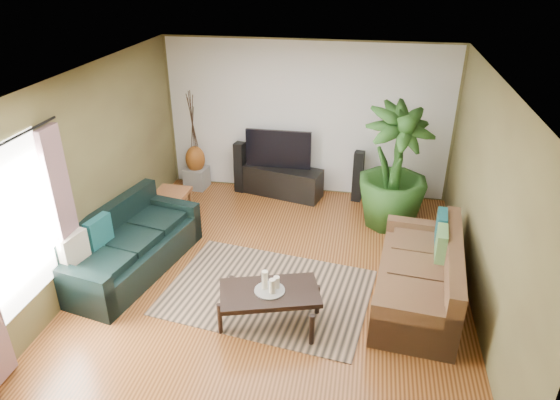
% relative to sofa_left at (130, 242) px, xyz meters
% --- Properties ---
extents(floor, '(5.50, 5.50, 0.00)m').
position_rel_sofa_left_xyz_m(floor, '(2.00, 0.21, -0.42)').
color(floor, '#9B5728').
rests_on(floor, ground).
extents(ceiling, '(5.50, 5.50, 0.00)m').
position_rel_sofa_left_xyz_m(ceiling, '(2.00, 0.21, 2.28)').
color(ceiling, white).
rests_on(ceiling, ground).
extents(wall_back, '(5.00, 0.00, 5.00)m').
position_rel_sofa_left_xyz_m(wall_back, '(2.00, 2.96, 0.93)').
color(wall_back, olive).
rests_on(wall_back, ground).
extents(wall_front, '(5.00, 0.00, 5.00)m').
position_rel_sofa_left_xyz_m(wall_front, '(2.00, -2.54, 0.93)').
color(wall_front, olive).
rests_on(wall_front, ground).
extents(wall_left, '(0.00, 5.50, 5.50)m').
position_rel_sofa_left_xyz_m(wall_left, '(-0.50, 0.21, 0.92)').
color(wall_left, olive).
rests_on(wall_left, ground).
extents(wall_right, '(0.00, 5.50, 5.50)m').
position_rel_sofa_left_xyz_m(wall_right, '(4.50, 0.21, 0.92)').
color(wall_right, olive).
rests_on(wall_right, ground).
extents(backwall_panel, '(4.90, 0.00, 4.90)m').
position_rel_sofa_left_xyz_m(backwall_panel, '(2.00, 2.95, 0.93)').
color(backwall_panel, white).
rests_on(backwall_panel, ground).
extents(window_pane, '(0.00, 1.80, 1.80)m').
position_rel_sofa_left_xyz_m(window_pane, '(-0.48, -1.39, 0.97)').
color(window_pane, white).
rests_on(window_pane, ground).
extents(curtain_far, '(0.08, 0.35, 2.20)m').
position_rel_sofa_left_xyz_m(curtain_far, '(-0.43, -0.64, 0.72)').
color(curtain_far, gray).
rests_on(curtain_far, ground).
extents(sofa_left, '(1.35, 2.32, 0.85)m').
position_rel_sofa_left_xyz_m(sofa_left, '(0.00, 0.00, 0.00)').
color(sofa_left, black).
rests_on(sofa_left, floor).
extents(sofa_right, '(1.15, 2.19, 0.85)m').
position_rel_sofa_left_xyz_m(sofa_right, '(3.82, 0.02, 0.00)').
color(sofa_right, brown).
rests_on(sofa_right, floor).
extents(area_rug, '(2.80, 2.16, 0.01)m').
position_rel_sofa_left_xyz_m(area_rug, '(1.95, -0.20, -0.42)').
color(area_rug, '#9C795C').
rests_on(area_rug, floor).
extents(coffee_table, '(1.27, 0.93, 0.47)m').
position_rel_sofa_left_xyz_m(coffee_table, '(2.10, -0.77, -0.19)').
color(coffee_table, black).
rests_on(coffee_table, floor).
extents(candle_tray, '(0.35, 0.35, 0.02)m').
position_rel_sofa_left_xyz_m(candle_tray, '(2.10, -0.77, 0.05)').
color(candle_tray, gray).
rests_on(candle_tray, coffee_table).
extents(candle_tall, '(0.07, 0.07, 0.23)m').
position_rel_sofa_left_xyz_m(candle_tall, '(2.04, -0.74, 0.17)').
color(candle_tall, white).
rests_on(candle_tall, candle_tray).
extents(candle_mid, '(0.07, 0.07, 0.18)m').
position_rel_sofa_left_xyz_m(candle_mid, '(2.14, -0.81, 0.15)').
color(candle_mid, white).
rests_on(candle_mid, candle_tray).
extents(candle_short, '(0.07, 0.07, 0.15)m').
position_rel_sofa_left_xyz_m(candle_short, '(2.17, -0.71, 0.13)').
color(candle_short, '#F4E4CE').
rests_on(candle_short, candle_tray).
extents(tv_stand, '(1.64, 0.83, 0.52)m').
position_rel_sofa_left_xyz_m(tv_stand, '(1.55, 2.71, -0.16)').
color(tv_stand, black).
rests_on(tv_stand, floor).
extents(television, '(1.15, 0.06, 0.68)m').
position_rel_sofa_left_xyz_m(television, '(1.55, 2.71, 0.44)').
color(television, black).
rests_on(television, tv_stand).
extents(speaker_left, '(0.20, 0.22, 0.93)m').
position_rel_sofa_left_xyz_m(speaker_left, '(0.85, 2.71, 0.04)').
color(speaker_left, black).
rests_on(speaker_left, floor).
extents(speaker_right, '(0.19, 0.20, 0.91)m').
position_rel_sofa_left_xyz_m(speaker_right, '(2.96, 2.71, 0.03)').
color(speaker_right, black).
rests_on(speaker_right, floor).
extents(potted_plant, '(1.50, 1.50, 1.96)m').
position_rel_sofa_left_xyz_m(potted_plant, '(3.51, 1.95, 0.55)').
color(potted_plant, '#214A18').
rests_on(potted_plant, floor).
extents(plant_pot, '(0.36, 0.36, 0.28)m').
position_rel_sofa_left_xyz_m(plant_pot, '(3.51, 1.95, -0.28)').
color(plant_pot, black).
rests_on(plant_pot, floor).
extents(pedestal, '(0.42, 0.42, 0.39)m').
position_rel_sofa_left_xyz_m(pedestal, '(0.01, 2.71, -0.23)').
color(pedestal, gray).
rests_on(pedestal, floor).
extents(vase, '(0.35, 0.35, 0.49)m').
position_rel_sofa_left_xyz_m(vase, '(0.01, 2.71, 0.14)').
color(vase, brown).
rests_on(vase, pedestal).
extents(side_table, '(0.53, 0.53, 0.55)m').
position_rel_sofa_left_xyz_m(side_table, '(0.07, 1.36, -0.15)').
color(side_table, brown).
rests_on(side_table, floor).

